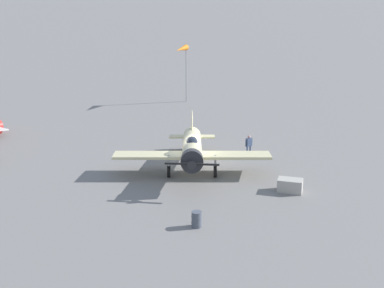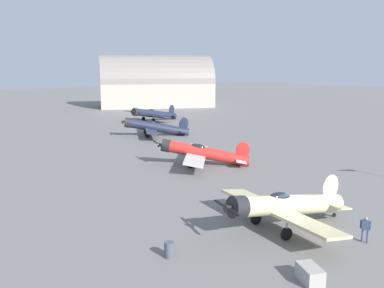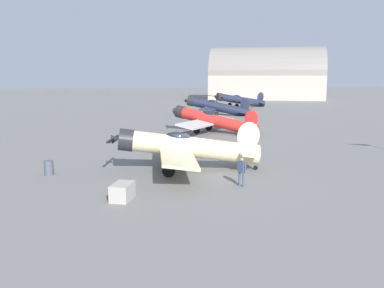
# 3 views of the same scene
# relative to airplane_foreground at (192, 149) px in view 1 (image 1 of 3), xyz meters

# --- Properties ---
(ground_plane) EXTENTS (400.00, 400.00, 0.00)m
(ground_plane) POSITION_rel_airplane_foreground_xyz_m (-0.50, 0.07, -1.61)
(ground_plane) COLOR slate
(airplane_foreground) EXTENTS (10.06, 10.76, 3.29)m
(airplane_foreground) POSITION_rel_airplane_foreground_xyz_m (0.00, 0.00, 0.00)
(airplane_foreground) COLOR beige
(airplane_foreground) RESTS_ON ground_plane
(ground_crew_mechanic) EXTENTS (0.40, 0.58, 1.65)m
(ground_crew_mechanic) POSITION_rel_airplane_foreground_xyz_m (-2.30, 4.52, -0.61)
(ground_crew_mechanic) COLOR #384766
(ground_crew_mechanic) RESTS_ON ground_plane
(equipment_crate) EXTENTS (1.44, 1.78, 0.84)m
(equipment_crate) POSITION_rel_airplane_foreground_xyz_m (4.43, 5.62, -1.19)
(equipment_crate) COLOR #9E998E
(equipment_crate) RESTS_ON ground_plane
(fuel_drum) EXTENTS (0.61, 0.61, 0.92)m
(fuel_drum) POSITION_rel_airplane_foreground_xyz_m (8.53, -0.95, -1.15)
(fuel_drum) COLOR #474C56
(fuel_drum) RESTS_ON ground_plane
(windsock_mast) EXTENTS (1.97, 1.58, 5.62)m
(windsock_mast) POSITION_rel_airplane_foreground_xyz_m (-18.16, 1.61, 3.52)
(windsock_mast) COLOR gray
(windsock_mast) RESTS_ON ground_plane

